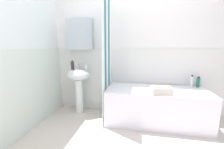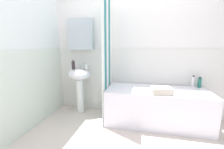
% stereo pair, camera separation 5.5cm
% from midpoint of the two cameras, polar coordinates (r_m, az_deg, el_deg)
% --- Properties ---
extents(wall_back_tiled, '(3.60, 0.18, 2.40)m').
position_cam_midpoint_polar(wall_back_tiled, '(2.77, 9.23, 8.40)').
color(wall_back_tiled, white).
rests_on(wall_back_tiled, ground_plane).
extents(wall_left_tiled, '(0.07, 1.81, 2.40)m').
position_cam_midpoint_polar(wall_left_tiled, '(2.47, -29.88, 6.32)').
color(wall_left_tiled, white).
rests_on(wall_left_tiled, ground_plane).
extents(sink, '(0.44, 0.34, 0.83)m').
position_cam_midpoint_polar(sink, '(2.84, -11.77, -2.42)').
color(sink, white).
rests_on(sink, ground_plane).
extents(faucet, '(0.03, 0.12, 0.12)m').
position_cam_midpoint_polar(faucet, '(2.87, -11.33, 3.44)').
color(faucet, silver).
rests_on(faucet, sink).
extents(soap_dispenser, '(0.06, 0.06, 0.17)m').
position_cam_midpoint_polar(soap_dispenser, '(2.81, -13.95, 3.47)').
color(soap_dispenser, '#2F262C').
rests_on(soap_dispenser, sink).
extents(toothbrush_cup, '(0.06, 0.06, 0.08)m').
position_cam_midpoint_polar(toothbrush_cup, '(2.78, -9.03, 2.84)').
color(toothbrush_cup, white).
rests_on(toothbrush_cup, sink).
extents(bathtub, '(1.59, 0.66, 0.57)m').
position_cam_midpoint_polar(bathtub, '(2.59, 16.97, -11.53)').
color(bathtub, white).
rests_on(bathtub, ground_plane).
extents(shower_curtain, '(0.01, 0.66, 2.00)m').
position_cam_midpoint_polar(shower_curtain, '(2.47, -1.18, 5.03)').
color(shower_curtain, white).
rests_on(shower_curtain, ground_plane).
extents(conditioner_bottle, '(0.05, 0.05, 0.18)m').
position_cam_midpoint_polar(conditioner_bottle, '(2.89, 30.83, -2.70)').
color(conditioner_bottle, '#21735F').
rests_on(conditioner_bottle, bathtub).
extents(shampoo_bottle, '(0.04, 0.04, 0.21)m').
position_cam_midpoint_polar(shampoo_bottle, '(2.82, 28.91, -2.50)').
color(shampoo_bottle, white).
rests_on(shampoo_bottle, bathtub).
extents(towel_folded, '(0.31, 0.24, 0.10)m').
position_cam_midpoint_polar(towel_folded, '(2.30, 18.95, -5.79)').
color(towel_folded, beige).
rests_on(towel_folded, bathtub).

